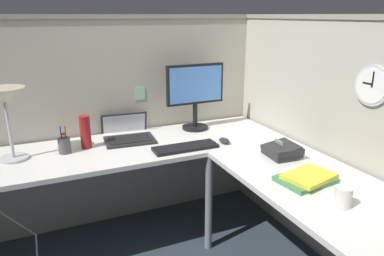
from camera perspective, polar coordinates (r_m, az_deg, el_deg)
name	(u,v)px	position (r m, az deg, el deg)	size (l,w,h in m)	color
cubicle_wall_back	(106,123)	(2.82, -13.44, 0.83)	(2.57, 0.12, 1.58)	#A8A393
cubicle_wall_right	(343,147)	(2.42, 22.78, -2.84)	(0.12, 2.37, 1.58)	#A8A393
desk	(178,187)	(2.10, -2.22, -9.27)	(2.35, 2.15, 0.73)	silver
monitor	(195,92)	(2.73, 0.52, 5.78)	(0.46, 0.20, 0.50)	black
laptop	(127,134)	(2.65, -10.19, -0.91)	(0.37, 0.41, 0.22)	#232326
keyboard	(185,147)	(2.38, -1.04, -3.08)	(0.43, 0.14, 0.02)	black
computer_mouse	(224,141)	(2.50, 5.13, -2.00)	(0.06, 0.10, 0.03)	#232326
desk_lamp_dome	(5,102)	(2.37, -27.47, 3.73)	(0.24, 0.24, 0.44)	#B7BABF
pen_cup	(64,145)	(2.44, -19.53, -2.58)	(0.08, 0.08, 0.18)	#4C4C51
thermos_flask	(85,132)	(2.47, -16.51, -0.61)	(0.07, 0.07, 0.22)	maroon
office_phone	(282,151)	(2.31, 14.07, -3.57)	(0.21, 0.22, 0.11)	#232326
book_stack	(307,178)	(2.02, 17.69, -7.57)	(0.31, 0.25, 0.04)	#3F7F4C
coffee_mug	(343,197)	(1.82, 22.78, -10.00)	(0.08, 0.08, 0.10)	silver
wall_clock	(373,86)	(2.16, 26.68, 6.01)	(0.04, 0.22, 0.22)	#B7BABF
pinned_note_leftmost	(140,93)	(2.77, -8.25, 5.44)	(0.08, 0.00, 0.10)	#8CCC99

